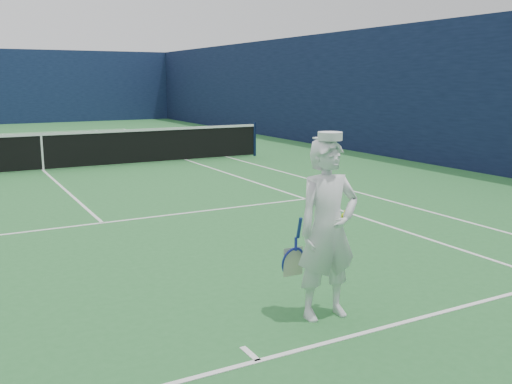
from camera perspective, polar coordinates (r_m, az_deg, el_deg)
ground at (r=16.19m, az=-20.48°, el=2.00°), size 80.00×80.00×0.00m
court_markings at (r=16.19m, az=-20.48°, el=2.01°), size 11.03×23.83×0.01m
windscreen_fence at (r=16.02m, az=-20.97°, el=9.07°), size 20.12×36.12×4.00m
tennis_net at (r=16.12m, az=-20.61°, el=3.94°), size 12.88×0.09×1.07m
tennis_player at (r=5.74m, az=7.17°, el=-3.70°), size 0.76×0.52×1.89m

